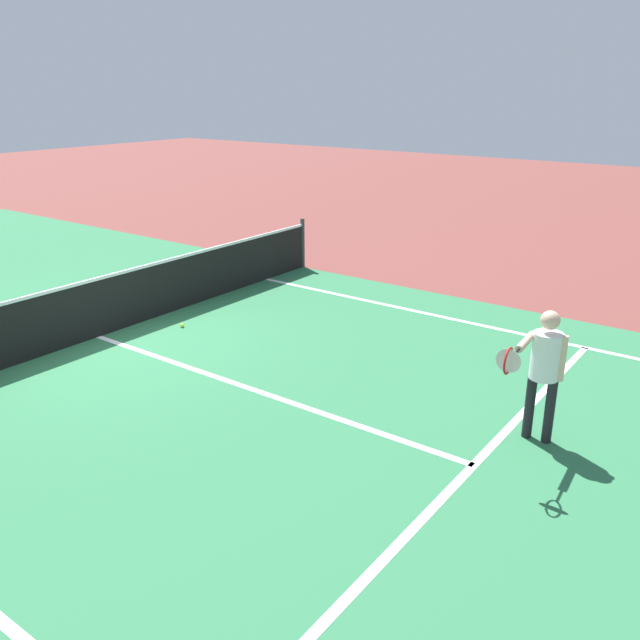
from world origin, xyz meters
TOP-DOWN VIEW (x-y plane):
  - ground_plane at (0.00, 0.00)m, footprint 60.00×60.00m
  - court_surface_inbounds at (0.00, 0.00)m, footprint 10.62×24.40m
  - line_sideline_right at (4.11, -5.95)m, footprint 0.10×11.89m
  - line_service_near at (0.00, -6.40)m, footprint 8.22×0.10m
  - line_center_service at (0.00, -3.20)m, footprint 0.10×6.40m
  - net at (0.00, 0.00)m, footprint 10.76×0.09m
  - player_near at (0.91, -6.74)m, footprint 1.18×0.44m
  - tennis_ball_near_net at (1.09, -0.75)m, footprint 0.07×0.07m

SIDE VIEW (x-z plane):
  - ground_plane at x=0.00m, z-range 0.00..0.00m
  - court_surface_inbounds at x=0.00m, z-range 0.00..0.00m
  - line_sideline_right at x=4.11m, z-range 0.00..0.01m
  - line_service_near at x=0.00m, z-range 0.00..0.01m
  - line_center_service at x=0.00m, z-range 0.00..0.01m
  - tennis_ball_near_net at x=1.09m, z-range 0.00..0.07m
  - net at x=0.00m, z-range -0.04..1.03m
  - player_near at x=0.91m, z-range 0.18..1.71m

